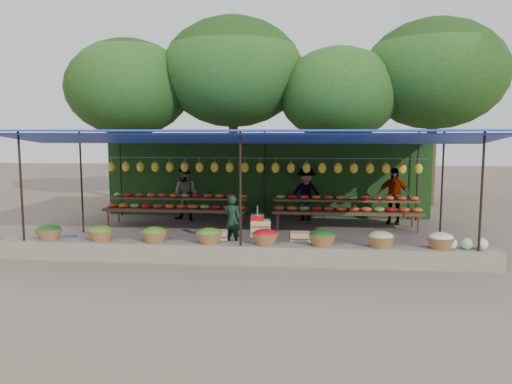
# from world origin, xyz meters

# --- Properties ---
(ground) EXTENTS (60.00, 60.00, 0.00)m
(ground) POSITION_xyz_m (0.00, 0.00, 0.00)
(ground) COLOR #68594D
(ground) RESTS_ON ground
(stone_curb) EXTENTS (10.60, 0.55, 0.40)m
(stone_curb) POSITION_xyz_m (0.00, -2.75, 0.20)
(stone_curb) COLOR slate
(stone_curb) RESTS_ON ground
(stall_canopy) EXTENTS (10.80, 6.60, 2.82)m
(stall_canopy) POSITION_xyz_m (0.00, 0.08, 2.67)
(stall_canopy) COLOR black
(stall_canopy) RESTS_ON ground
(produce_baskets) EXTENTS (8.98, 0.58, 0.34)m
(produce_baskets) POSITION_xyz_m (-0.10, -2.75, 0.56)
(produce_baskets) COLOR brown
(produce_baskets) RESTS_ON stone_curb
(netting_backdrop) EXTENTS (10.60, 0.06, 2.50)m
(netting_backdrop) POSITION_xyz_m (0.00, 3.15, 1.25)
(netting_backdrop) COLOR #214B1A
(netting_backdrop) RESTS_ON ground
(tree_row) EXTENTS (16.51, 5.50, 7.12)m
(tree_row) POSITION_xyz_m (0.50, 6.09, 4.70)
(tree_row) COLOR #372314
(tree_row) RESTS_ON ground
(fruit_table_left) EXTENTS (4.21, 0.95, 0.93)m
(fruit_table_left) POSITION_xyz_m (-2.49, 1.35, 0.61)
(fruit_table_left) COLOR #45281B
(fruit_table_left) RESTS_ON ground
(fruit_table_right) EXTENTS (4.21, 0.95, 0.93)m
(fruit_table_right) POSITION_xyz_m (2.51, 1.35, 0.61)
(fruit_table_right) COLOR #45281B
(fruit_table_right) RESTS_ON ground
(crate_counter) EXTENTS (2.38, 0.38, 0.77)m
(crate_counter) POSITION_xyz_m (0.29, -1.89, 0.31)
(crate_counter) COLOR tan
(crate_counter) RESTS_ON ground
(weighing_scale) EXTENTS (0.31, 0.31, 0.33)m
(weighing_scale) POSITION_xyz_m (0.25, -1.89, 0.85)
(weighing_scale) COLOR red
(weighing_scale) RESTS_ON crate_counter
(vendor_seated) EXTENTS (0.52, 0.43, 1.24)m
(vendor_seated) POSITION_xyz_m (-0.44, -1.11, 0.62)
(vendor_seated) COLOR #18341F
(vendor_seated) RESTS_ON ground
(customer_left) EXTENTS (0.97, 0.85, 1.68)m
(customer_left) POSITION_xyz_m (-2.43, 2.20, 0.84)
(customer_left) COLOR slate
(customer_left) RESTS_ON ground
(customer_mid) EXTENTS (1.10, 0.65, 1.68)m
(customer_mid) POSITION_xyz_m (1.34, 2.58, 0.84)
(customer_mid) COLOR slate
(customer_mid) RESTS_ON ground
(customer_right) EXTENTS (1.08, 0.71, 1.71)m
(customer_right) POSITION_xyz_m (3.98, 2.22, 0.86)
(customer_right) COLOR slate
(customer_right) RESTS_ON ground
(blue_crate_front) EXTENTS (0.58, 0.45, 0.32)m
(blue_crate_front) POSITION_xyz_m (-3.33, -2.31, 0.16)
(blue_crate_front) COLOR navy
(blue_crate_front) RESTS_ON ground
(blue_crate_back) EXTENTS (0.65, 0.57, 0.33)m
(blue_crate_back) POSITION_xyz_m (-4.30, -2.11, 0.16)
(blue_crate_back) COLOR navy
(blue_crate_back) RESTS_ON ground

